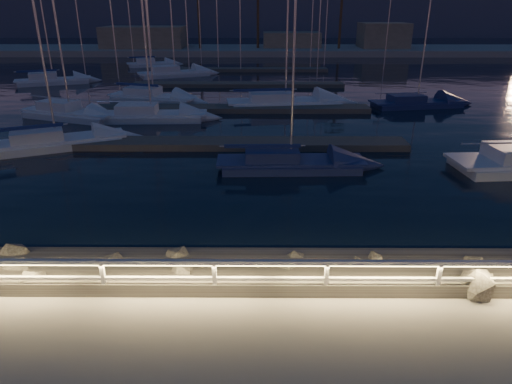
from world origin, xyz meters
TOP-DOWN VIEW (x-y plane):
  - ground at (0.00, 0.00)m, footprint 400.00×400.00m
  - harbor_water at (0.00, 31.22)m, footprint 400.00×440.00m
  - guard_rail at (-0.07, -0.00)m, footprint 44.11×0.12m
  - riprap at (-1.50, 1.69)m, footprint 28.16×2.98m
  - floating_docks at (0.00, 32.50)m, footprint 22.00×36.00m
  - far_shore at (-0.12, 74.05)m, footprint 160.00×14.00m
  - distant_hills at (-22.13, 133.69)m, footprint 230.00×37.50m
  - sailboat_b at (-10.07, 15.69)m, footprint 7.97×5.23m
  - sailboat_c at (3.63, 11.99)m, footprint 7.67×2.56m
  - sailboat_e at (-12.16, 23.41)m, footprint 7.99×4.78m
  - sailboat_f at (-5.95, 22.77)m, footprint 8.10×2.78m
  - sailboat_h at (4.15, 27.66)m, footprint 9.96×4.14m
  - sailboat_i at (-20.20, 39.45)m, footprint 7.88×4.90m
  - sailboat_j at (-7.30, 29.93)m, footprint 8.37×4.59m
  - sailboat_l at (15.23, 27.76)m, footprint 8.06×3.60m
  - sailboat_m at (-12.88, 54.94)m, footprint 7.00×4.08m
  - sailboat_n at (-8.07, 45.16)m, footprint 8.79×5.59m

SIDE VIEW (x-z plane):
  - harbor_water at x=0.00m, z-range -1.27..-0.67m
  - floating_docks at x=0.00m, z-range -0.60..-0.20m
  - riprap at x=-1.50m, z-range -0.95..0.44m
  - sailboat_l at x=15.23m, z-range -6.79..6.39m
  - sailboat_c at x=3.63m, z-range -6.62..6.24m
  - sailboat_m at x=-12.88m, z-range -5.97..5.62m
  - sailboat_b at x=-10.07m, z-range -6.81..6.49m
  - sailboat_f at x=-5.95m, z-range -6.96..6.66m
  - sailboat_j at x=-7.30m, z-range -7.03..6.73m
  - sailboat_h at x=4.15m, z-range -8.32..8.04m
  - sailboat_i at x=-20.20m, z-range -6.70..6.43m
  - sailboat_e at x=-12.16m, z-range -6.77..6.50m
  - sailboat_n at x=-8.07m, z-range -7.43..7.17m
  - ground at x=0.00m, z-range 0.00..0.00m
  - far_shore at x=-0.12m, z-range -2.31..2.89m
  - guard_rail at x=-0.07m, z-range 0.24..1.30m
  - distant_hills at x=-22.13m, z-range -4.26..13.74m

